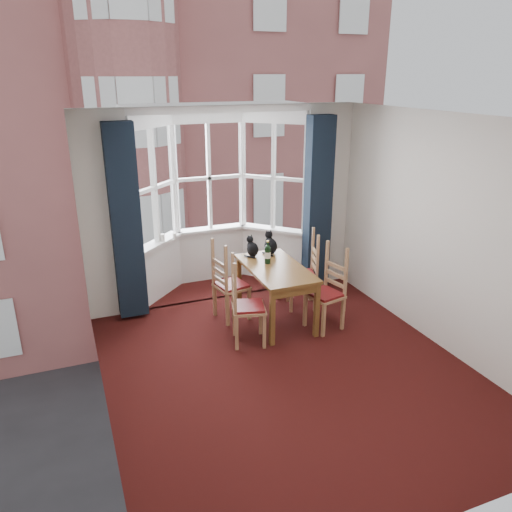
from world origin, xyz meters
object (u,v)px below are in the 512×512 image
cat_right (270,245)px  candle_tall (163,238)px  dining_table (276,274)px  chair_right_near (330,294)px  chair_right_far (308,276)px  candle_short (175,236)px  wine_bottle (268,254)px  chair_left_near (242,308)px  cat_left (252,248)px  chair_left_far (226,288)px

cat_right → candle_tall: size_ratio=2.99×
dining_table → chair_right_near: size_ratio=1.46×
chair_right_far → dining_table: bearing=-159.9°
chair_right_far → candle_short: bearing=144.9°
dining_table → candle_short: candle_short is taller
chair_right_near → wine_bottle: (-0.64, 0.60, 0.45)m
wine_bottle → candle_short: bearing=129.3°
candle_tall → candle_short: bearing=9.3°
cat_right → chair_left_near: bearing=-130.0°
cat_left → cat_right: 0.28m
chair_right_far → chair_left_far: bearing=178.0°
chair_left_far → candle_short: 1.27m
chair_right_far → cat_left: size_ratio=3.05×
chair_right_near → candle_short: (-1.63, 1.81, 0.45)m
chair_left_near → candle_short: 1.89m
chair_right_near → cat_right: cat_right is taller
chair_right_far → cat_left: 0.90m
chair_left_far → cat_right: (0.77, 0.27, 0.43)m
chair_left_far → wine_bottle: size_ratio=2.87×
chair_left_far → candle_tall: size_ratio=8.19×
candle_short → chair_left_far: bearing=-69.4°
chair_left_near → candle_tall: (-0.58, 1.76, 0.45)m
wine_bottle → candle_tall: size_ratio=2.86×
chair_right_far → cat_right: 0.70m
candle_short → cat_left: bearing=-43.5°
chair_right_far → wine_bottle: size_ratio=2.87×
chair_right_near → dining_table: bearing=144.2°
chair_right_near → cat_left: cat_left is taller
cat_left → dining_table: bearing=-75.9°
chair_left_near → chair_left_far: same height
chair_left_near → cat_left: 1.14m
cat_left → candle_tall: (-1.09, 0.83, 0.03)m
chair_left_far → candle_tall: bearing=119.0°
dining_table → chair_right_near: (0.59, -0.43, -0.20)m
dining_table → chair_right_far: (0.61, 0.22, -0.20)m
candle_tall → chair_right_near: bearing=-44.5°
chair_right_far → cat_right: cat_right is taller
wine_bottle → chair_left_far: bearing=170.4°
cat_right → dining_table: bearing=-105.9°
chair_left_far → cat_right: bearing=19.1°
chair_right_far → cat_left: cat_left is taller
wine_bottle → chair_right_far: bearing=4.8°
chair_left_far → candle_short: bearing=110.6°
chair_right_near → candle_short: bearing=132.0°
cat_right → chair_right_far: bearing=-34.1°
chair_left_near → cat_right: 1.30m
cat_left → cat_right: cat_right is taller
wine_bottle → chair_left_near: bearing=-135.7°
chair_left_near → candle_short: bearing=102.6°
chair_right_near → candle_tall: bearing=135.5°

